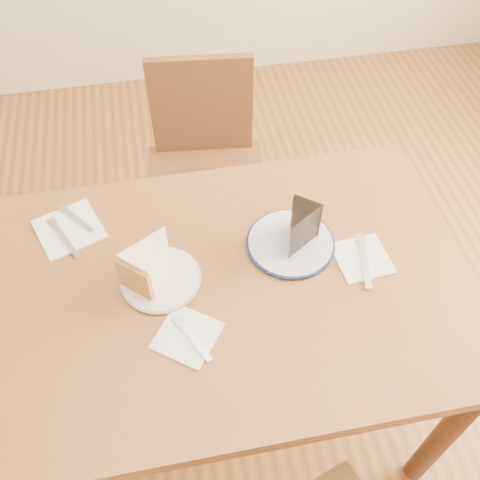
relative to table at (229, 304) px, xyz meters
name	(u,v)px	position (x,y,z in m)	size (l,w,h in m)	color
ground	(232,402)	(0.00, 0.00, -0.65)	(4.00, 4.00, 0.00)	#4E2E14
table	(229,304)	(0.00, 0.00, 0.00)	(1.20, 0.80, 0.75)	#4F2C15
chair_far	(206,171)	(0.03, 0.68, -0.17)	(0.47, 0.47, 0.86)	#381F11
plate_cream	(161,279)	(-0.16, 0.04, 0.10)	(0.19, 0.19, 0.01)	silver
plate_navy	(290,243)	(0.18, 0.09, 0.10)	(0.22, 0.22, 0.01)	silver
carrot_cake	(152,259)	(-0.17, 0.06, 0.16)	(0.09, 0.13, 0.09)	#F1E6C7
chocolate_cake	(298,231)	(0.19, 0.07, 0.16)	(0.07, 0.10, 0.11)	black
napkin_cream	(187,336)	(-0.12, -0.13, 0.10)	(0.13, 0.13, 0.00)	white
napkin_navy	(362,258)	(0.34, 0.01, 0.10)	(0.13, 0.13, 0.00)	white
napkin_spare	(69,229)	(-0.38, 0.25, 0.10)	(0.16, 0.16, 0.00)	white
fork_cream	(193,338)	(-0.11, -0.14, 0.10)	(0.01, 0.14, 0.00)	silver
knife_navy	(364,261)	(0.35, 0.00, 0.10)	(0.02, 0.17, 0.00)	silver
fork_spare	(76,218)	(-0.37, 0.28, 0.10)	(0.01, 0.14, 0.00)	silver
knife_spare	(64,238)	(-0.40, 0.21, 0.10)	(0.01, 0.16, 0.00)	silver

